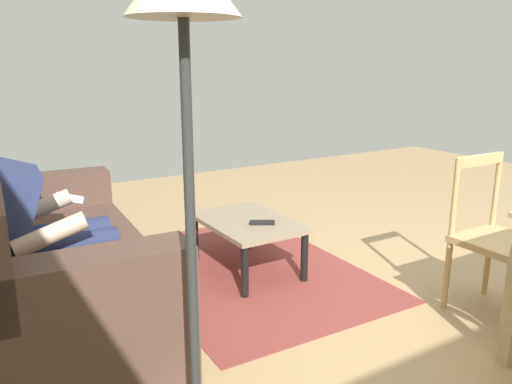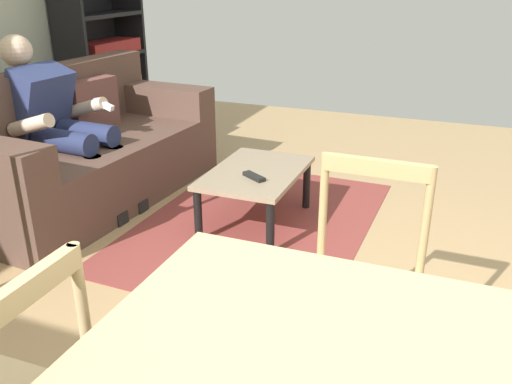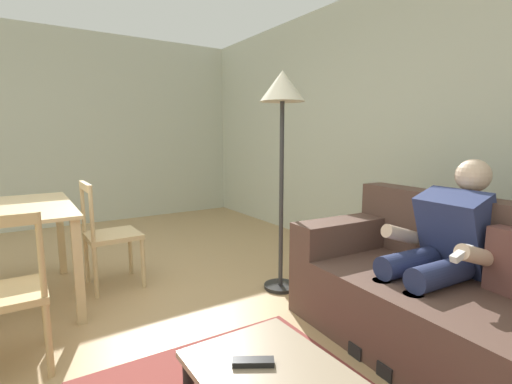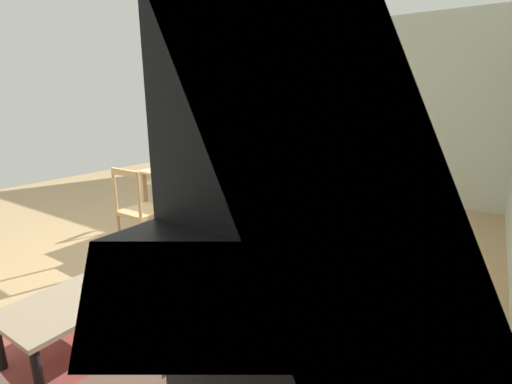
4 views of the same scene
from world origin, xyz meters
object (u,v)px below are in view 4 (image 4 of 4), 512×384
(tv_remote, at_px, (91,286))
(floor_lamp, at_px, (326,107))
(dining_chair_facing_couch, at_px, (142,211))
(coffee_table, at_px, (76,306))
(dining_table, at_px, (202,176))
(dining_chair_near_wall, at_px, (251,200))
(dining_chair_by_doorway, at_px, (162,183))
(person_lounging, at_px, (279,323))

(tv_remote, xyz_separation_m, floor_lamp, (-1.25, 1.08, 1.14))
(dining_chair_facing_couch, xyz_separation_m, floor_lamp, (-0.11, 1.94, 1.07))
(coffee_table, xyz_separation_m, tv_remote, (-0.13, -0.04, 0.07))
(coffee_table, xyz_separation_m, floor_lamp, (-1.39, 1.03, 1.20))
(dining_table, distance_m, floor_lamp, 2.28)
(dining_table, relative_size, dining_chair_near_wall, 1.36)
(dining_chair_near_wall, height_order, dining_chair_facing_couch, dining_chair_near_wall)
(floor_lamp, bearing_deg, dining_chair_by_doorway, -107.50)
(person_lounging, bearing_deg, dining_table, -132.04)
(person_lounging, height_order, dining_chair_by_doorway, person_lounging)
(dining_chair_facing_couch, distance_m, floor_lamp, 2.22)
(person_lounging, bearing_deg, dining_chair_near_wall, -143.18)
(coffee_table, bearing_deg, person_lounging, 97.80)
(dining_chair_near_wall, bearing_deg, person_lounging, 36.82)
(person_lounging, distance_m, dining_chair_by_doorway, 3.63)
(dining_chair_facing_couch, bearing_deg, dining_table, 179.98)
(tv_remote, height_order, dining_chair_by_doorway, dining_chair_by_doorway)
(coffee_table, height_order, dining_chair_by_doorway, dining_chair_by_doorway)
(tv_remote, xyz_separation_m, dining_chair_near_wall, (-2.09, -0.13, 0.07))
(person_lounging, relative_size, dining_chair_by_doorway, 1.21)
(dining_chair_facing_couch, distance_m, dining_chair_by_doorway, 1.20)
(dining_chair_near_wall, bearing_deg, floor_lamp, 55.10)
(dining_table, bearing_deg, dining_chair_by_doorway, -90.25)
(dining_chair_facing_couch, bearing_deg, person_lounging, 64.33)
(dining_table, distance_m, dining_chair_near_wall, 0.76)
(dining_chair_near_wall, bearing_deg, dining_table, -90.05)
(dining_chair_near_wall, distance_m, dining_chair_facing_couch, 1.20)
(tv_remote, relative_size, dining_chair_near_wall, 0.19)
(dining_chair_near_wall, xyz_separation_m, dining_chair_facing_couch, (0.95, -0.73, -0.01))
(dining_chair_near_wall, height_order, dining_chair_by_doorway, dining_chair_by_doorway)
(dining_table, distance_m, dining_chair_by_doorway, 0.76)
(dining_table, relative_size, dining_chair_facing_couch, 1.36)
(dining_table, xyz_separation_m, floor_lamp, (0.84, 1.94, 0.87))
(dining_chair_facing_couch, bearing_deg, dining_chair_near_wall, 142.29)
(tv_remote, bearing_deg, dining_chair_facing_couch, 68.89)
(coffee_table, bearing_deg, floor_lamp, 143.24)
(dining_chair_by_doorway, height_order, floor_lamp, floor_lamp)
(tv_remote, distance_m, floor_lamp, 2.00)
(person_lounging, xyz_separation_m, tv_remote, (0.05, -1.40, -0.22))
(dining_table, bearing_deg, tv_remote, 22.38)
(person_lounging, height_order, tv_remote, person_lounging)
(dining_chair_near_wall, xyz_separation_m, dining_chair_by_doorway, (-0.00, -1.47, 0.02))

